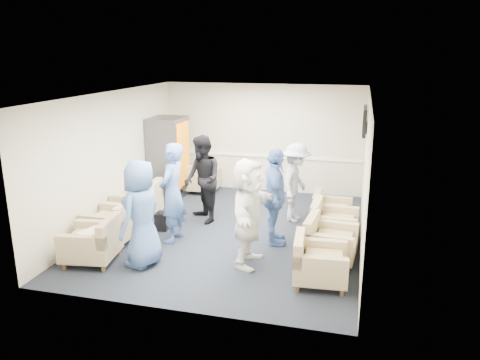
% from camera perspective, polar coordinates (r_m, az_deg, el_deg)
% --- Properties ---
extents(floor, '(6.00, 6.00, 0.00)m').
position_cam_1_polar(floor, '(9.35, -1.14, -6.32)').
color(floor, black).
rests_on(floor, ground).
extents(ceiling, '(6.00, 6.00, 0.00)m').
position_cam_1_polar(ceiling, '(8.71, -1.24, 10.40)').
color(ceiling, silver).
rests_on(ceiling, back_wall).
extents(back_wall, '(5.00, 0.02, 2.70)m').
position_cam_1_polar(back_wall, '(11.79, 2.76, 5.10)').
color(back_wall, beige).
rests_on(back_wall, floor).
extents(front_wall, '(5.00, 0.02, 2.70)m').
position_cam_1_polar(front_wall, '(6.22, -8.68, -4.66)').
color(front_wall, beige).
rests_on(front_wall, floor).
extents(left_wall, '(0.02, 6.00, 2.70)m').
position_cam_1_polar(left_wall, '(9.89, -15.29, 2.54)').
color(left_wall, beige).
rests_on(left_wall, floor).
extents(right_wall, '(0.02, 6.00, 2.70)m').
position_cam_1_polar(right_wall, '(8.62, 15.02, 0.69)').
color(right_wall, beige).
rests_on(right_wall, floor).
extents(chair_rail, '(4.98, 0.04, 0.06)m').
position_cam_1_polar(chair_rail, '(11.86, 2.71, 2.94)').
color(chair_rail, white).
rests_on(chair_rail, back_wall).
extents(tv, '(0.10, 1.00, 0.58)m').
position_cam_1_polar(tv, '(10.25, 14.94, 6.98)').
color(tv, black).
rests_on(tv, right_wall).
extents(armchair_left_near, '(0.94, 0.94, 0.67)m').
position_cam_1_polar(armchair_left_near, '(8.34, -17.36, -7.40)').
color(armchair_left_near, tan).
rests_on(armchair_left_near, floor).
extents(armchair_left_mid, '(0.87, 0.87, 0.68)m').
position_cam_1_polar(armchair_left_mid, '(9.09, -15.05, -5.25)').
color(armchair_left_mid, tan).
rests_on(armchair_left_mid, floor).
extents(armchair_left_far, '(0.98, 0.98, 0.70)m').
position_cam_1_polar(armchair_left_far, '(10.10, -12.06, -2.86)').
color(armchair_left_far, tan).
rests_on(armchair_left_far, floor).
extents(armchair_right_near, '(0.86, 0.86, 0.64)m').
position_cam_1_polar(armchair_right_near, '(7.37, 9.35, -10.04)').
color(armchair_right_near, tan).
rests_on(armchair_right_near, floor).
extents(armchair_right_midnear, '(0.89, 0.89, 0.66)m').
position_cam_1_polar(armchair_right_midnear, '(8.14, 10.61, -7.53)').
color(armchair_right_midnear, tan).
rests_on(armchair_right_midnear, floor).
extents(armchair_right_midfar, '(0.86, 0.86, 0.66)m').
position_cam_1_polar(armchair_right_midfar, '(8.94, 11.05, -5.41)').
color(armchair_right_midfar, tan).
rests_on(armchair_right_midfar, floor).
extents(armchair_right_far, '(0.77, 0.77, 0.60)m').
position_cam_1_polar(armchair_right_far, '(9.68, 10.86, -3.93)').
color(armchair_right_far, tan).
rests_on(armchair_right_far, floor).
extents(armchair_corner, '(0.82, 0.82, 0.63)m').
position_cam_1_polar(armchair_corner, '(11.83, -4.71, -0.04)').
color(armchair_corner, tan).
rests_on(armchair_corner, floor).
extents(vending_machine, '(0.79, 0.92, 1.95)m').
position_cam_1_polar(vending_machine, '(11.47, -8.69, 2.73)').
color(vending_machine, '#525159').
rests_on(vending_machine, floor).
extents(backpack, '(0.26, 0.20, 0.43)m').
position_cam_1_polar(backpack, '(9.48, -9.57, -4.81)').
color(backpack, black).
rests_on(backpack, floor).
extents(pillow, '(0.45, 0.51, 0.12)m').
position_cam_1_polar(pillow, '(8.27, -17.53, -6.32)').
color(pillow, white).
rests_on(pillow, armchair_left_near).
extents(person_front_left, '(0.73, 0.97, 1.80)m').
position_cam_1_polar(person_front_left, '(7.84, -11.94, -4.02)').
color(person_front_left, '#4566A7').
rests_on(person_front_left, floor).
extents(person_mid_left, '(0.49, 0.71, 1.87)m').
position_cam_1_polar(person_mid_left, '(8.72, -8.24, -1.57)').
color(person_mid_left, '#4566A7').
rests_on(person_mid_left, floor).
extents(person_back_left, '(1.09, 1.12, 1.82)m').
position_cam_1_polar(person_back_left, '(9.66, -4.60, 0.06)').
color(person_back_left, black).
rests_on(person_back_left, floor).
extents(person_back_right, '(0.76, 1.15, 1.66)m').
position_cam_1_polar(person_back_right, '(9.76, 6.80, -0.33)').
color(person_back_right, silver).
rests_on(person_back_right, floor).
extents(person_mid_right, '(0.67, 1.13, 1.81)m').
position_cam_1_polar(person_mid_right, '(8.53, 4.27, -2.09)').
color(person_mid_right, '#4566A7').
rests_on(person_mid_right, floor).
extents(person_front_right, '(0.59, 1.71, 1.82)m').
position_cam_1_polar(person_front_right, '(7.68, 1.03, -4.00)').
color(person_front_right, white).
rests_on(person_front_right, floor).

